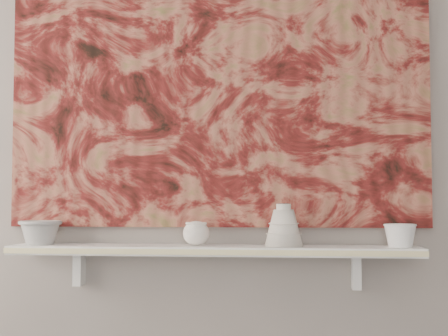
# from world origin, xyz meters

# --- Properties ---
(wall_back) EXTENTS (3.60, 0.00, 3.60)m
(wall_back) POSITION_xyz_m (0.00, 1.60, 1.35)
(wall_back) COLOR gray
(wall_back) RESTS_ON floor
(shelf) EXTENTS (1.40, 0.18, 0.03)m
(shelf) POSITION_xyz_m (0.00, 1.51, 0.92)
(shelf) COLOR silver
(shelf) RESTS_ON wall_back
(shelf_stripe) EXTENTS (1.40, 0.01, 0.02)m
(shelf_stripe) POSITION_xyz_m (0.00, 1.41, 0.92)
(shelf_stripe) COLOR beige
(shelf_stripe) RESTS_ON shelf
(bracket_left) EXTENTS (0.03, 0.06, 0.12)m
(bracket_left) POSITION_xyz_m (-0.49, 1.57, 0.84)
(bracket_left) COLOR silver
(bracket_left) RESTS_ON wall_back
(bracket_right) EXTENTS (0.03, 0.06, 0.12)m
(bracket_right) POSITION_xyz_m (0.49, 1.57, 0.84)
(bracket_right) COLOR silver
(bracket_right) RESTS_ON wall_back
(painting) EXTENTS (1.50, 0.02, 1.10)m
(painting) POSITION_xyz_m (0.00, 1.59, 1.54)
(painting) COLOR maroon
(painting) RESTS_ON wall_back
(house_motif) EXTENTS (0.09, 0.00, 0.08)m
(house_motif) POSITION_xyz_m (0.45, 1.57, 1.23)
(house_motif) COLOR black
(house_motif) RESTS_ON painting
(bowl_grey) EXTENTS (0.15, 0.15, 0.09)m
(bowl_grey) POSITION_xyz_m (-0.61, 1.51, 0.97)
(bowl_grey) COLOR #979794
(bowl_grey) RESTS_ON shelf
(cup_cream) EXTENTS (0.10, 0.10, 0.08)m
(cup_cream) POSITION_xyz_m (-0.06, 1.51, 0.97)
(cup_cream) COLOR white
(cup_cream) RESTS_ON shelf
(bell_vessel) EXTENTS (0.17, 0.17, 0.14)m
(bell_vessel) POSITION_xyz_m (0.24, 1.51, 1.00)
(bell_vessel) COLOR beige
(bell_vessel) RESTS_ON shelf
(bowl_white) EXTENTS (0.13, 0.13, 0.08)m
(bowl_white) POSITION_xyz_m (0.63, 1.51, 0.97)
(bowl_white) COLOR white
(bowl_white) RESTS_ON shelf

